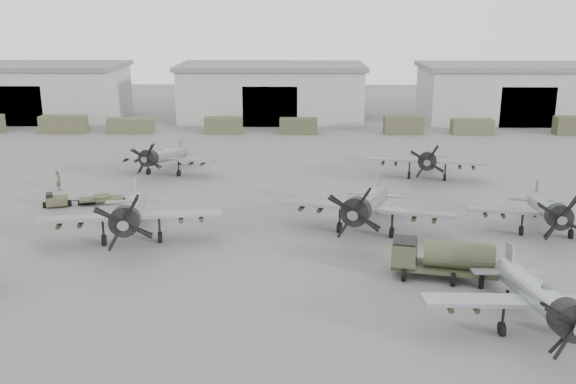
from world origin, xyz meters
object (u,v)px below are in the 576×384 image
at_px(aircraft_far_1, 428,159).
at_px(fuel_tanker, 443,256).
at_px(aircraft_mid_1, 130,213).
at_px(aircraft_mid_2, 366,205).
at_px(aircraft_mid_3, 549,210).
at_px(aircraft_near_2, 542,298).
at_px(aircraft_far_0, 162,156).
at_px(tug_trailer, 74,200).
at_px(ground_crew, 59,180).

bearing_deg(aircraft_far_1, fuel_tanker, -86.34).
height_order(aircraft_mid_1, aircraft_far_1, aircraft_mid_1).
relative_size(aircraft_mid_2, aircraft_mid_3, 1.12).
bearing_deg(aircraft_mid_3, aircraft_near_2, -100.95).
height_order(aircraft_near_2, aircraft_mid_1, aircraft_mid_1).
relative_size(aircraft_near_2, aircraft_far_0, 1.09).
xyz_separation_m(aircraft_mid_2, tug_trailer, (-25.41, 7.40, -1.99)).
distance_m(aircraft_mid_3, aircraft_far_1, 18.16).
bearing_deg(aircraft_far_0, aircraft_near_2, -40.04).
relative_size(aircraft_far_0, ground_crew, 5.81).
bearing_deg(tug_trailer, aircraft_mid_1, -68.05).
height_order(aircraft_near_2, aircraft_far_1, aircraft_near_2).
bearing_deg(fuel_tanker, aircraft_near_2, -52.97).
xyz_separation_m(aircraft_near_2, aircraft_mid_3, (6.25, 15.77, -0.07)).
distance_m(aircraft_mid_2, ground_crew, 31.15).
xyz_separation_m(aircraft_far_1, tug_trailer, (-33.45, -9.54, -1.68)).
distance_m(aircraft_mid_2, tug_trailer, 26.54).
height_order(aircraft_near_2, aircraft_mid_3, aircraft_near_2).
bearing_deg(aircraft_far_1, aircraft_mid_3, -58.59).
bearing_deg(aircraft_mid_3, fuel_tanker, -130.10).
height_order(aircraft_mid_3, aircraft_far_0, aircraft_mid_3).
height_order(aircraft_far_0, tug_trailer, aircraft_far_0).
distance_m(aircraft_mid_3, aircraft_far_0, 38.34).
relative_size(aircraft_near_2, fuel_tanker, 1.75).
relative_size(aircraft_near_2, aircraft_far_1, 1.03).
bearing_deg(aircraft_mid_1, aircraft_mid_2, -2.47).
distance_m(aircraft_far_0, aircraft_far_1, 27.68).
bearing_deg(fuel_tanker, aircraft_far_1, 94.50).
distance_m(aircraft_near_2, aircraft_mid_3, 16.97).
xyz_separation_m(aircraft_far_0, fuel_tanker, (23.88, -26.38, -0.57)).
bearing_deg(tug_trailer, aircraft_mid_2, -32.71).
relative_size(aircraft_far_0, aircraft_far_1, 0.95).
height_order(aircraft_mid_1, aircraft_mid_3, aircraft_mid_1).
height_order(aircraft_mid_1, aircraft_far_0, aircraft_mid_1).
height_order(aircraft_mid_1, tug_trailer, aircraft_mid_1).
bearing_deg(aircraft_mid_2, aircraft_far_0, 152.86).
distance_m(aircraft_far_0, fuel_tanker, 35.59).
bearing_deg(aircraft_near_2, aircraft_mid_2, 116.58).
bearing_deg(aircraft_mid_1, aircraft_mid_3, -6.05).
xyz_separation_m(aircraft_near_2, aircraft_far_0, (-27.37, 34.20, -0.21)).
distance_m(aircraft_far_1, ground_crew, 36.90).
bearing_deg(aircraft_mid_1, aircraft_far_0, 85.40).
bearing_deg(aircraft_mid_3, aircraft_mid_2, -170.13).
relative_size(aircraft_mid_2, tug_trailer, 2.04).
bearing_deg(ground_crew, tug_trailer, -152.13).
bearing_deg(aircraft_far_1, aircraft_mid_1, -131.08).
bearing_deg(aircraft_far_1, aircraft_far_0, -170.48).
relative_size(aircraft_mid_1, aircraft_mid_2, 1.00).
relative_size(aircraft_mid_2, aircraft_far_0, 1.20).
xyz_separation_m(aircraft_mid_1, aircraft_far_1, (25.77, 19.23, -0.31)).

